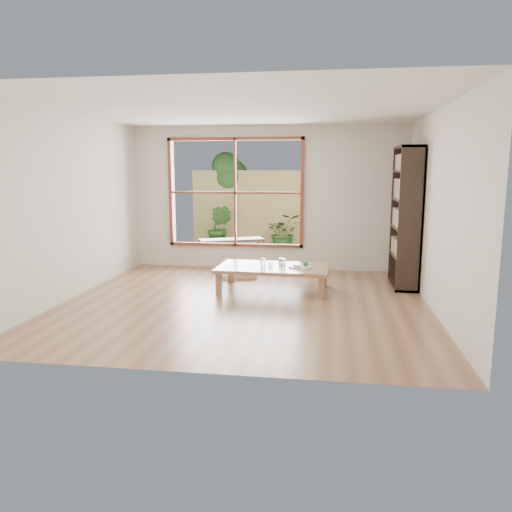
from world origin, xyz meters
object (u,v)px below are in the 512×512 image
Objects in this scene: low_table at (273,269)px; bookshelf at (406,217)px; food_tray at (301,266)px; garden_bench at (232,242)px.

bookshelf reaches higher than low_table.
food_tray is (-1.57, -0.64, -0.70)m from bookshelf.
low_table is 4.80× the size of food_tray.
garden_bench is at bearing 149.69° from bookshelf.
garden_bench is at bearing 145.37° from food_tray.
food_tray is at bearing -82.07° from garden_bench.
food_tray is 0.27× the size of garden_bench.
bookshelf is at bearing -54.65° from garden_bench.
food_tray is (0.43, -0.06, 0.07)m from low_table.
garden_bench is at bearing 116.99° from low_table.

